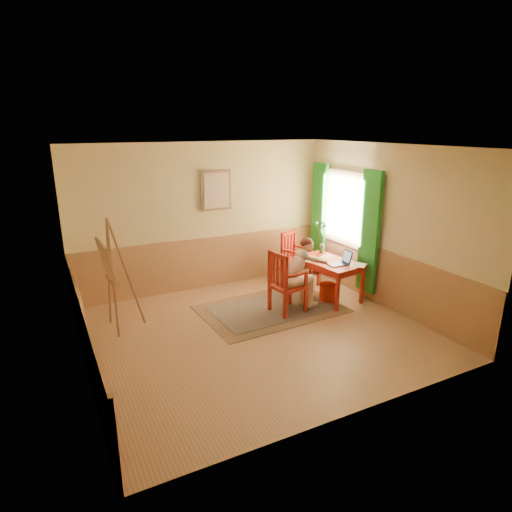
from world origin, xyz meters
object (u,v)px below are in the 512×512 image
chair_left (285,283)px  easel (109,265)px  table (328,265)px  laptop (341,262)px  chair_back (295,258)px  figure (299,271)px

chair_left → easel: easel is taller
table → easel: 3.80m
table → easel: (-3.75, 0.45, 0.43)m
chair_left → laptop: size_ratio=2.65×
chair_left → chair_back: 1.54m
laptop → table: bearing=103.2°
chair_back → laptop: bearing=-82.6°
chair_back → figure: 1.36m
table → chair_back: chair_back is taller
easel → laptop: bearing=-10.7°
laptop → easel: 3.89m
chair_left → laptop: chair_left is taller
chair_back → laptop: chair_back is taller
chair_left → chair_back: bearing=52.2°
figure → easel: (-2.99, 0.64, 0.36)m
table → laptop: 0.31m
table → figure: size_ratio=1.02×
table → figure: bearing=-165.6°
easel → chair_left: bearing=-14.0°
chair_back → figure: (-0.65, -1.19, 0.18)m
chair_back → easel: bearing=-171.5°
chair_left → laptop: (1.11, -0.04, 0.22)m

